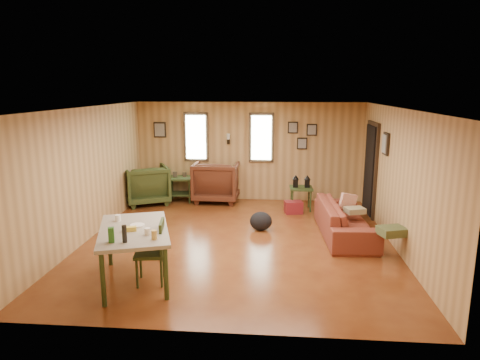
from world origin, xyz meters
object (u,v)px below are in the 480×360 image
object	(u,v)px
recliner_green	(146,183)
sofa	(345,214)
dining_table	(134,234)
end_table	(180,185)
side_table	(301,186)
recliner_brown	(217,179)

from	to	relation	value
recliner_green	sofa	bearing A→B (deg)	130.02
dining_table	recliner_green	bearing A→B (deg)	86.69
end_table	side_table	bearing A→B (deg)	-9.66
sofa	recliner_green	distance (m)	4.80
side_table	dining_table	bearing A→B (deg)	-123.00
recliner_green	dining_table	distance (m)	4.32
recliner_brown	end_table	bearing A→B (deg)	7.72
sofa	dining_table	distance (m)	3.99
recliner_brown	end_table	size ratio (longest dim) A/B	1.48
recliner_brown	end_table	world-z (taller)	recliner_brown
end_table	recliner_brown	bearing A→B (deg)	5.75
recliner_green	dining_table	size ratio (longest dim) A/B	0.58
recliner_green	side_table	size ratio (longest dim) A/B	1.26
sofa	end_table	world-z (taller)	sofa
sofa	recliner_green	size ratio (longest dim) A/B	2.13
recliner_brown	side_table	world-z (taller)	recliner_brown
sofa	side_table	size ratio (longest dim) A/B	2.68
sofa	dining_table	world-z (taller)	dining_table
dining_table	end_table	bearing A→B (deg)	76.19
end_table	recliner_green	bearing A→B (deg)	-160.49
sofa	side_table	distance (m)	1.86
recliner_brown	end_table	distance (m)	0.90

